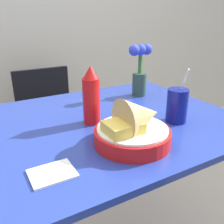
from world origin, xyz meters
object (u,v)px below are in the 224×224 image
at_px(food_basket, 135,127).
at_px(flower_vase, 140,69).
at_px(chair_far_window, 48,116).
at_px(drink_cup, 177,107).
at_px(ketchup_bottle, 91,96).

xyz_separation_m(food_basket, flower_vase, (0.33, 0.44, 0.08)).
xyz_separation_m(chair_far_window, drink_cup, (0.27, -1.01, 0.35)).
relative_size(chair_far_window, drink_cup, 3.68).
relative_size(ketchup_bottle, flower_vase, 0.87).
bearing_deg(ketchup_bottle, chair_far_window, 87.29).
bearing_deg(chair_far_window, flower_vase, -61.81).
bearing_deg(chair_far_window, drink_cup, -75.13).
height_order(chair_far_window, drink_cup, drink_cup).
distance_m(chair_far_window, ketchup_bottle, 0.93).
bearing_deg(drink_cup, ketchup_bottle, 151.94).
distance_m(chair_far_window, flower_vase, 0.84).
relative_size(drink_cup, flower_vase, 0.82).
xyz_separation_m(chair_far_window, food_basket, (0.01, -1.08, 0.34)).
xyz_separation_m(food_basket, drink_cup, (0.25, 0.07, 0.01)).
distance_m(drink_cup, flower_vase, 0.38).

